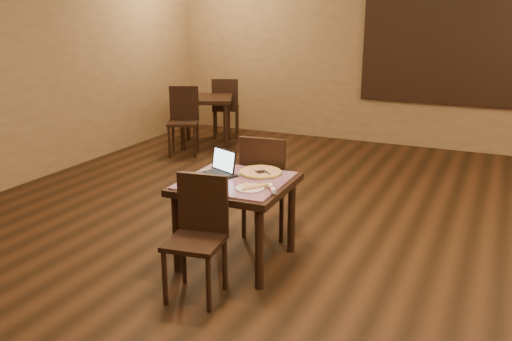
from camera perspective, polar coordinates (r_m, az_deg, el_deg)
The scene contains 16 objects.
ground at distance 4.76m, azimuth 3.26°, elevation -10.51°, with size 10.00×10.00×0.00m, color black.
wall_back at distance 9.10m, azimuth 15.49°, elevation 11.86°, with size 8.00×0.02×3.00m, color #8D6848.
mural at distance 8.99m, azimuth 18.67°, elevation 11.86°, with size 2.34×0.05×1.64m.
tiled_table at distance 4.68m, azimuth -2.12°, elevation -2.17°, with size 0.95×0.95×0.76m.
chair_main_near at distance 4.23m, azimuth -6.07°, elevation -6.14°, with size 0.47×0.47×0.96m.
chair_main_far at distance 5.23m, azimuth 1.03°, elevation -1.07°, with size 0.49×0.49×1.03m.
laptop at distance 4.81m, azimuth -3.73°, elevation 0.29°, with size 0.37×0.35×0.21m.
plate at distance 4.40m, azimuth -0.65°, elevation -1.89°, with size 0.24×0.24×0.01m, color white.
pizza_slice at distance 4.40m, azimuth -0.65°, elevation -1.69°, with size 0.21×0.21×0.02m, color beige, non-canonical shape.
pizza_pan at distance 4.81m, azimuth 0.44°, elevation -0.32°, with size 0.39×0.39×0.01m, color silver.
pizza_whole at distance 4.80m, azimuth 0.44°, elevation -0.15°, with size 0.38×0.38×0.03m.
spatula at distance 4.77m, azimuth 0.56°, elevation -0.16°, with size 0.10×0.24×0.01m, color silver.
napkin_roll at distance 4.36m, azimuth 1.71°, elevation -1.91°, with size 0.13×0.17×0.04m.
other_table_b at distance 8.91m, azimuth -5.32°, elevation 6.86°, with size 1.13×1.13×0.80m.
other_table_b_chair_near at distance 8.43m, azimuth -7.62°, elevation 5.67°, with size 0.59×0.59×1.03m.
other_table_b_chair_far at distance 9.43m, azimuth -3.23°, elevation 6.95°, with size 0.59×0.59×1.03m.
Camera 1 is at (1.54, -3.94, 2.17)m, focal length 38.00 mm.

